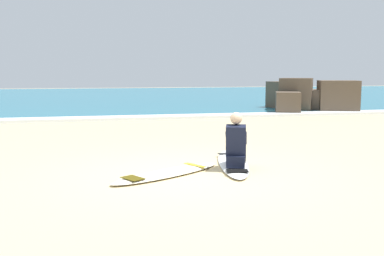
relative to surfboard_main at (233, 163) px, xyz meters
The scene contains 7 objects.
ground_plane 1.15m from the surfboard_main, 150.67° to the right, with size 80.00×80.00×0.00m, color #CCB584.
sea 22.00m from the surfboard_main, 92.61° to the left, with size 80.00×28.00×0.10m, color teal.
breaking_foam 8.34m from the surfboard_main, 96.91° to the left, with size 80.00×0.90×0.11m, color white.
surfboard_main is the anchor object (origin of this frame).
surfer_seated 0.58m from the surfboard_main, 100.78° to the right, with size 0.55×0.77×0.95m.
surfboard_spare_near 1.43m from the surfboard_main, 157.37° to the right, with size 2.21×1.64×0.08m.
rock_outcrop_distant 11.76m from the surfboard_main, 56.34° to the left, with size 3.97×3.48×1.43m.
Camera 1 is at (-1.53, -7.14, 1.72)m, focal length 41.49 mm.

